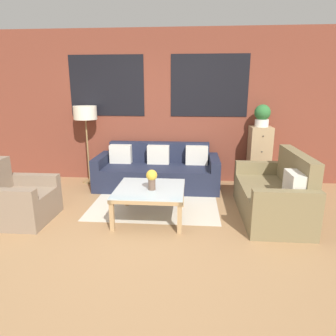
% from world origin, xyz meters
% --- Properties ---
extents(ground_plane, '(16.00, 16.00, 0.00)m').
position_xyz_m(ground_plane, '(0.00, 0.00, 0.00)').
color(ground_plane, '#9E754C').
extents(wall_back_brick, '(8.40, 0.09, 2.80)m').
position_xyz_m(wall_back_brick, '(0.00, 2.44, 1.41)').
color(wall_back_brick, brown).
rests_on(wall_back_brick, ground_plane).
extents(rug, '(1.95, 1.63, 0.00)m').
position_xyz_m(rug, '(0.10, 1.19, 0.00)').
color(rug, beige).
rests_on(rug, ground_plane).
extents(couch_dark, '(2.19, 0.88, 0.78)m').
position_xyz_m(couch_dark, '(0.04, 1.95, 0.28)').
color(couch_dark, '#1E2338').
rests_on(couch_dark, ground_plane).
extents(settee_vintage, '(0.80, 1.55, 0.92)m').
position_xyz_m(settee_vintage, '(1.82, 0.77, 0.31)').
color(settee_vintage, olive).
rests_on(settee_vintage, ground_plane).
extents(armchair_corner, '(0.80, 0.80, 0.84)m').
position_xyz_m(armchair_corner, '(-1.68, 0.36, 0.28)').
color(armchair_corner, '#84705B').
rests_on(armchair_corner, ground_plane).
extents(coffee_table, '(0.93, 0.93, 0.44)m').
position_xyz_m(coffee_table, '(0.10, 0.58, 0.37)').
color(coffee_table, silver).
rests_on(coffee_table, ground_plane).
extents(floor_lamp, '(0.42, 0.42, 1.45)m').
position_xyz_m(floor_lamp, '(-1.31, 2.14, 1.27)').
color(floor_lamp, olive).
rests_on(floor_lamp, ground_plane).
extents(drawer_cabinet, '(0.37, 0.41, 1.10)m').
position_xyz_m(drawer_cabinet, '(1.88, 2.16, 0.55)').
color(drawer_cabinet, tan).
rests_on(drawer_cabinet, ground_plane).
extents(potted_plant, '(0.28, 0.28, 0.39)m').
position_xyz_m(potted_plant, '(1.88, 2.16, 1.30)').
color(potted_plant, silver).
rests_on(potted_plant, drawer_cabinet).
extents(flower_vase, '(0.15, 0.15, 0.28)m').
position_xyz_m(flower_vase, '(0.13, 0.52, 0.60)').
color(flower_vase, brown).
rests_on(flower_vase, coffee_table).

